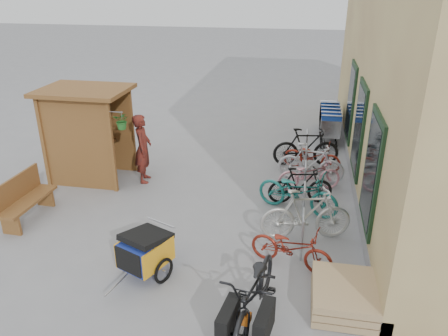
% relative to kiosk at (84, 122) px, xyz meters
% --- Properties ---
extents(ground, '(80.00, 80.00, 0.00)m').
position_rel_kiosk_xyz_m(ground, '(3.28, -2.47, -1.55)').
color(ground, gray).
extents(kiosk, '(2.49, 1.65, 2.40)m').
position_rel_kiosk_xyz_m(kiosk, '(0.00, 0.00, 0.00)').
color(kiosk, brown).
rests_on(kiosk, ground).
extents(bike_rack, '(0.05, 5.35, 0.86)m').
position_rel_kiosk_xyz_m(bike_rack, '(5.58, -0.07, -1.04)').
color(bike_rack, '#A5A8AD').
rests_on(bike_rack, ground).
extents(pallet_stack, '(1.00, 1.20, 0.40)m').
position_rel_kiosk_xyz_m(pallet_stack, '(6.28, -3.87, -1.34)').
color(pallet_stack, tan).
rests_on(pallet_stack, ground).
extents(bench, '(0.52, 1.59, 1.00)m').
position_rel_kiosk_xyz_m(bench, '(-0.40, -2.28, -1.04)').
color(bench, brown).
rests_on(bench, ground).
extents(shopping_carts, '(0.63, 2.50, 1.13)m').
position_rel_kiosk_xyz_m(shopping_carts, '(6.28, 4.45, -0.90)').
color(shopping_carts, silver).
rests_on(shopping_carts, ground).
extents(child_trailer, '(0.99, 1.50, 0.88)m').
position_rel_kiosk_xyz_m(child_trailer, '(2.86, -3.63, -1.07)').
color(child_trailer, '#1C3D9A').
rests_on(child_trailer, ground).
extents(cargo_bike, '(1.04, 2.21, 1.11)m').
position_rel_kiosk_xyz_m(cargo_bike, '(4.92, -4.51, -1.00)').
color(cargo_bike, black).
rests_on(cargo_bike, ground).
extents(person_kiosk, '(0.55, 0.73, 1.79)m').
position_rel_kiosk_xyz_m(person_kiosk, '(1.47, 0.10, -0.66)').
color(person_kiosk, maroon).
rests_on(person_kiosk, ground).
extents(bike_0, '(1.64, 0.96, 0.82)m').
position_rel_kiosk_xyz_m(bike_0, '(5.39, -2.94, -1.14)').
color(bike_0, maroon).
rests_on(bike_0, ground).
extents(bike_1, '(1.91, 0.94, 1.10)m').
position_rel_kiosk_xyz_m(bike_1, '(5.62, -1.93, -1.00)').
color(bike_1, beige).
rests_on(bike_1, ground).
extents(bike_2, '(2.00, 1.25, 0.99)m').
position_rel_kiosk_xyz_m(bike_2, '(5.44, -0.82, -1.06)').
color(bike_2, '#1C736D').
rests_on(bike_2, ground).
extents(bike_3, '(1.57, 0.75, 0.91)m').
position_rel_kiosk_xyz_m(bike_3, '(5.48, -0.41, -1.10)').
color(bike_3, black).
rests_on(bike_3, ground).
extents(bike_4, '(1.67, 0.99, 0.83)m').
position_rel_kiosk_xyz_m(bike_4, '(5.68, 0.35, -1.14)').
color(bike_4, pink).
rests_on(bike_4, ground).
extents(bike_5, '(1.76, 0.71, 1.03)m').
position_rel_kiosk_xyz_m(bike_5, '(5.71, 0.86, -1.04)').
color(bike_5, '#BBBBC0').
rests_on(bike_5, ground).
extents(bike_6, '(1.65, 0.86, 0.83)m').
position_rel_kiosk_xyz_m(bike_6, '(5.74, 1.60, -1.14)').
color(bike_6, maroon).
rests_on(bike_6, ground).
extents(bike_7, '(1.91, 0.87, 1.11)m').
position_rel_kiosk_xyz_m(bike_7, '(5.57, 1.87, -1.00)').
color(bike_7, black).
rests_on(bike_7, ground).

